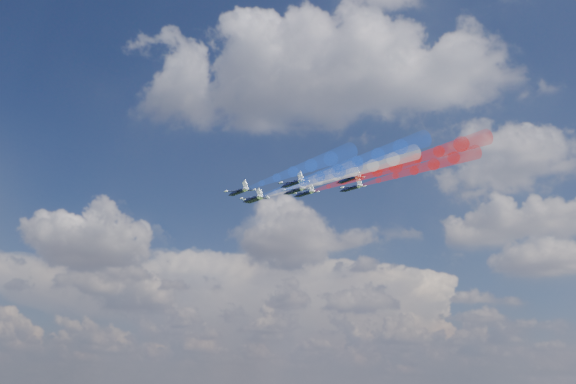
# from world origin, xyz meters

# --- Properties ---
(jet_lead) EXTENTS (13.39, 13.47, 5.26)m
(jet_lead) POSITION_xyz_m (-0.61, 1.40, 142.03)
(jet_lead) COLOR black
(trail_lead) EXTENTS (30.61, 30.33, 7.13)m
(trail_lead) POSITION_xyz_m (16.59, -15.40, 140.16)
(trail_lead) COLOR silver
(jet_inner_left) EXTENTS (13.39, 13.47, 5.26)m
(jet_inner_left) POSITION_xyz_m (1.84, -9.52, 138.94)
(jet_inner_left) COLOR black
(trail_inner_left) EXTENTS (30.61, 30.33, 7.13)m
(trail_inner_left) POSITION_xyz_m (19.04, -26.33, 137.07)
(trail_inner_left) COLOR blue
(jet_inner_right) EXTENTS (13.39, 13.47, 5.26)m
(jet_inner_right) POSITION_xyz_m (13.71, 1.88, 143.07)
(jet_inner_right) COLOR black
(trail_inner_right) EXTENTS (30.61, 30.33, 7.13)m
(trail_inner_right) POSITION_xyz_m (30.92, -14.93, 141.20)
(trail_inner_right) COLOR red
(jet_outer_left) EXTENTS (13.39, 13.47, 5.26)m
(jet_outer_left) POSITION_xyz_m (2.16, -23.30, 136.64)
(jet_outer_left) COLOR black
(trail_outer_left) EXTENTS (30.61, 30.33, 7.13)m
(trail_outer_left) POSITION_xyz_m (19.36, -40.11, 134.77)
(trail_outer_left) COLOR blue
(jet_center_third) EXTENTS (13.39, 13.47, 5.26)m
(jet_center_third) POSITION_xyz_m (13.84, -12.27, 139.54)
(jet_center_third) COLOR black
(trail_center_third) EXTENTS (30.61, 30.33, 7.13)m
(trail_center_third) POSITION_xyz_m (31.05, -29.08, 137.67)
(trail_center_third) COLOR silver
(jet_outer_right) EXTENTS (13.39, 13.47, 5.26)m
(jet_outer_right) POSITION_xyz_m (26.96, 1.20, 143.55)
(jet_outer_right) COLOR black
(trail_outer_right) EXTENTS (30.61, 30.33, 7.13)m
(trail_outer_right) POSITION_xyz_m (44.16, -15.61, 141.67)
(trail_outer_right) COLOR red
(jet_rear_left) EXTENTS (13.39, 13.47, 5.26)m
(jet_rear_left) POSITION_xyz_m (15.87, -24.26, 137.50)
(jet_rear_left) COLOR black
(trail_rear_left) EXTENTS (30.61, 30.33, 7.13)m
(trail_rear_left) POSITION_xyz_m (33.07, -41.07, 135.63)
(trail_rear_left) COLOR blue
(jet_rear_right) EXTENTS (13.39, 13.47, 5.26)m
(jet_rear_right) POSITION_xyz_m (27.99, -12.71, 141.44)
(jet_rear_right) COLOR black
(trail_rear_right) EXTENTS (30.61, 30.33, 7.13)m
(trail_rear_right) POSITION_xyz_m (45.19, -29.52, 139.56)
(trail_rear_right) COLOR red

